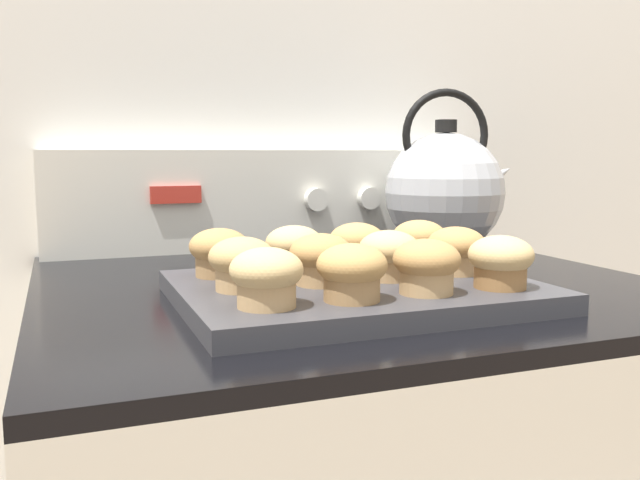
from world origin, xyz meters
TOP-DOWN VIEW (x-y plane):
  - wall_back at (0.00, 0.74)m, footprint 8.00×0.05m
  - control_panel at (0.00, 0.68)m, footprint 0.74×0.07m
  - muffin_pan at (-0.04, 0.24)m, footprint 0.38×0.30m
  - muffin_r0_c0 at (-0.17, 0.16)m, footprint 0.07×0.07m
  - muffin_r0_c1 at (-0.08, 0.15)m, footprint 0.07×0.07m
  - muffin_r0_c2 at (-0.00, 0.16)m, footprint 0.07×0.07m
  - muffin_r0_c3 at (0.09, 0.16)m, footprint 0.07×0.07m
  - muffin_r1_c0 at (-0.17, 0.24)m, footprint 0.07×0.07m
  - muffin_r1_c1 at (-0.08, 0.24)m, footprint 0.07×0.07m
  - muffin_r1_c2 at (0.00, 0.24)m, footprint 0.07×0.07m
  - muffin_r1_c3 at (0.09, 0.24)m, footprint 0.07×0.07m
  - muffin_r2_c0 at (-0.17, 0.33)m, footprint 0.07×0.07m
  - muffin_r2_c1 at (-0.08, 0.33)m, footprint 0.07×0.07m
  - muffin_r2_c2 at (0.00, 0.33)m, footprint 0.07×0.07m
  - muffin_r2_c3 at (0.09, 0.33)m, footprint 0.07×0.07m
  - tea_kettle at (0.25, 0.53)m, footprint 0.23×0.20m

SIDE VIEW (x-z plane):
  - muffin_pan at x=-0.04m, z-range 0.90..0.92m
  - muffin_r0_c0 at x=-0.17m, z-range 0.92..0.97m
  - muffin_r0_c1 at x=-0.08m, z-range 0.92..0.97m
  - muffin_r0_c2 at x=0.00m, z-range 0.92..0.97m
  - muffin_r0_c3 at x=0.09m, z-range 0.92..0.97m
  - muffin_r1_c0 at x=-0.17m, z-range 0.92..0.97m
  - muffin_r1_c1 at x=-0.08m, z-range 0.92..0.97m
  - muffin_r1_c2 at x=0.00m, z-range 0.92..0.97m
  - muffin_r1_c3 at x=0.09m, z-range 0.92..0.97m
  - muffin_r2_c0 at x=-0.17m, z-range 0.92..0.97m
  - muffin_r2_c1 at x=-0.08m, z-range 0.92..0.97m
  - muffin_r2_c2 at x=0.00m, z-range 0.92..0.97m
  - muffin_r2_c3 at x=0.09m, z-range 0.92..0.97m
  - control_panel at x=0.00m, z-range 0.90..1.06m
  - tea_kettle at x=0.25m, z-range 0.87..1.13m
  - wall_back at x=0.00m, z-range 0.00..2.40m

